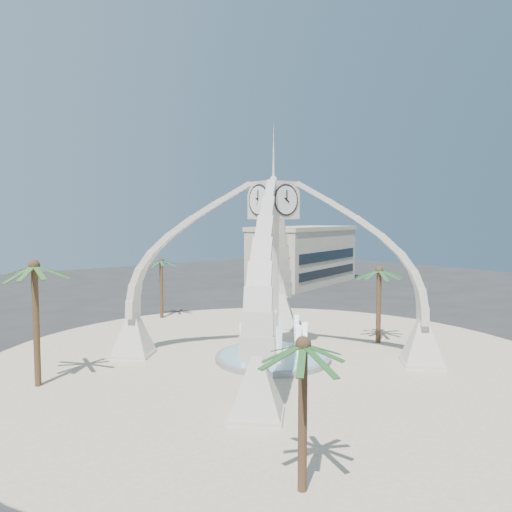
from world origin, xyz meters
TOP-DOWN VIEW (x-y plane):
  - ground at (0.00, 0.00)m, footprint 140.00×140.00m
  - plaza at (0.00, 0.00)m, footprint 40.00×40.00m
  - clock_tower at (-0.00, -0.00)m, footprint 17.94×17.94m
  - fountain at (0.00, 0.00)m, footprint 8.00×8.00m
  - building_ne at (30.00, 28.00)m, footprint 21.87×14.17m
  - palm_east at (9.66, -1.46)m, footprint 4.87×4.87m
  - palm_west at (-14.24, 4.50)m, footprint 4.64×4.64m
  - palm_north at (0.92, 17.98)m, footprint 3.88×3.88m
  - palm_south at (-9.95, -13.29)m, footprint 4.80×4.80m

SIDE VIEW (x-z plane):
  - ground at x=0.00m, z-range 0.00..0.00m
  - plaza at x=0.00m, z-range 0.00..0.06m
  - fountain at x=0.00m, z-range -1.52..2.10m
  - building_ne at x=30.00m, z-range 0.01..8.61m
  - palm_south at x=-9.95m, z-range 2.29..8.39m
  - palm_north at x=0.92m, z-range 2.43..8.81m
  - palm_east at x=9.66m, z-range 2.43..9.00m
  - clock_tower at x=0.00m, z-range -1.66..14.64m
  - palm_west at x=-14.24m, z-range 3.06..10.97m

